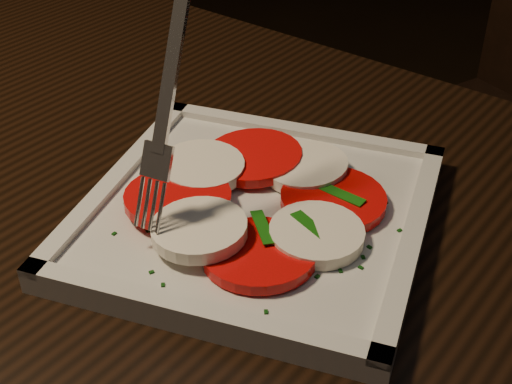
# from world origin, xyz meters

# --- Properties ---
(table) EXTENTS (1.20, 0.81, 0.75)m
(table) POSITION_xyz_m (-0.21, -0.03, 0.65)
(table) COLOR black
(table) RESTS_ON ground
(plate) EXTENTS (0.32, 0.32, 0.01)m
(plate) POSITION_xyz_m (-0.23, 0.06, 0.76)
(plate) COLOR silver
(plate) RESTS_ON table
(caprese_salad) EXTENTS (0.20, 0.21, 0.02)m
(caprese_salad) POSITION_xyz_m (-0.23, 0.06, 0.77)
(caprese_salad) COLOR red
(caprese_salad) RESTS_ON plate
(fork) EXTENTS (0.05, 0.09, 0.18)m
(fork) POSITION_xyz_m (-0.27, 0.02, 0.88)
(fork) COLOR white
(fork) RESTS_ON caprese_salad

